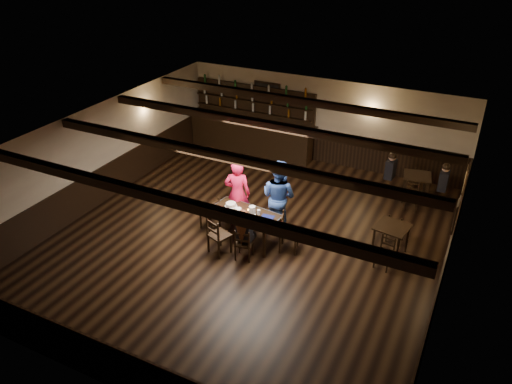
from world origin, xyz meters
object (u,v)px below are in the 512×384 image
at_px(dining_table, 245,215).
at_px(chair_near_right, 243,242).
at_px(man_blue, 279,197).
at_px(cake, 231,205).
at_px(woman_pink, 237,193).
at_px(bar_counter, 252,131).
at_px(chair_near_left, 216,233).

relative_size(dining_table, chair_near_right, 2.20).
xyz_separation_m(man_blue, cake, (-0.99, -0.63, -0.16)).
distance_m(chair_near_right, man_blue, 1.59).
distance_m(dining_table, chair_near_right, 0.86).
height_order(chair_near_right, man_blue, man_blue).
relative_size(dining_table, woman_pink, 1.01).
relative_size(chair_near_right, bar_counter, 0.19).
relative_size(chair_near_left, man_blue, 0.51).
bearing_deg(woman_pink, chair_near_left, 77.36).
bearing_deg(dining_table, chair_near_left, -110.24).
relative_size(dining_table, man_blue, 0.94).
bearing_deg(chair_near_right, woman_pink, 122.81).
height_order(dining_table, woman_pink, woman_pink).
bearing_deg(chair_near_left, woman_pink, 97.50).
bearing_deg(chair_near_left, dining_table, 69.76).
height_order(dining_table, chair_near_left, chair_near_left).
bearing_deg(chair_near_right, dining_table, 115.21).
height_order(man_blue, bar_counter, bar_counter).
xyz_separation_m(chair_near_right, bar_counter, (-2.59, 5.57, 0.25)).
height_order(chair_near_left, chair_near_right, chair_near_left).
relative_size(chair_near_left, bar_counter, 0.22).
relative_size(chair_near_left, cake, 3.16).
xyz_separation_m(chair_near_left, woman_pink, (-0.18, 1.37, 0.32)).
relative_size(dining_table, chair_near_left, 1.86).
bearing_deg(bar_counter, chair_near_right, -65.07).
relative_size(chair_near_left, chair_near_right, 1.18).
bearing_deg(woman_pink, cake, 76.49).
bearing_deg(cake, chair_near_right, -47.85).
xyz_separation_m(woman_pink, bar_counter, (-1.75, 4.27, -0.16)).
bearing_deg(chair_near_left, chair_near_right, 6.05).
xyz_separation_m(dining_table, man_blue, (0.55, 0.75, 0.27)).
bearing_deg(chair_near_right, bar_counter, 114.93).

